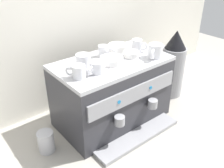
{
  "coord_description": "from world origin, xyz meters",
  "views": [
    {
      "loc": [
        -0.82,
        -1.01,
        0.98
      ],
      "look_at": [
        0.0,
        0.0,
        0.25
      ],
      "focal_mm": 40.23,
      "sensor_mm": 36.0,
      "label": 1
    }
  ],
  "objects": [
    {
      "name": "ceramic_bowl_0",
      "position": [
        0.13,
        -0.03,
        0.42
      ],
      "size": [
        0.09,
        0.09,
        0.03
      ],
      "color": "white",
      "rests_on": "espresso_machine"
    },
    {
      "name": "espresso_machine",
      "position": [
        0.0,
        -0.01,
        0.2
      ],
      "size": [
        0.66,
        0.49,
        0.4
      ],
      "color": "#2D2D33",
      "rests_on": "ground_plane"
    },
    {
      "name": "ceramic_cup_0",
      "position": [
        -0.16,
        0.04,
        0.44
      ],
      "size": [
        0.08,
        0.11,
        0.07
      ],
      "color": "white",
      "rests_on": "espresso_machine"
    },
    {
      "name": "ground_plane",
      "position": [
        0.0,
        0.0,
        0.0
      ],
      "size": [
        4.0,
        4.0,
        0.0
      ],
      "primitive_type": "plane",
      "color": "#9E998E"
    },
    {
      "name": "ceramic_cup_1",
      "position": [
        0.01,
        0.07,
        0.44
      ],
      "size": [
        0.08,
        0.09,
        0.07
      ],
      "color": "white",
      "rests_on": "espresso_machine"
    },
    {
      "name": "ceramic_bowl_2",
      "position": [
        0.12,
        0.1,
        0.42
      ],
      "size": [
        0.12,
        0.12,
        0.04
      ],
      "color": "white",
      "rests_on": "espresso_machine"
    },
    {
      "name": "ceramic_cup_4",
      "position": [
        0.22,
        0.02,
        0.44
      ],
      "size": [
        0.06,
        0.1,
        0.07
      ],
      "color": "white",
      "rests_on": "espresso_machine"
    },
    {
      "name": "tiled_backsplash_wall",
      "position": [
        0.0,
        0.35,
        0.6
      ],
      "size": [
        2.8,
        0.03,
        1.2
      ],
      "primitive_type": "cube",
      "color": "silver",
      "rests_on": "ground_plane"
    },
    {
      "name": "ceramic_cup_5",
      "position": [
        -0.26,
        -0.06,
        0.44
      ],
      "size": [
        0.08,
        0.09,
        0.07
      ],
      "color": "white",
      "rests_on": "espresso_machine"
    },
    {
      "name": "ceramic_bowl_1",
      "position": [
        -0.02,
        -0.02,
        0.42
      ],
      "size": [
        0.13,
        0.13,
        0.04
      ],
      "color": "white",
      "rests_on": "espresso_machine"
    },
    {
      "name": "ceramic_cup_3",
      "position": [
        0.22,
        -0.12,
        0.44
      ],
      "size": [
        0.12,
        0.09,
        0.08
      ],
      "color": "white",
      "rests_on": "espresso_machine"
    },
    {
      "name": "coffee_grinder",
      "position": [
        0.53,
        -0.03,
        0.23
      ],
      "size": [
        0.16,
        0.16,
        0.48
      ],
      "color": "#939399",
      "rests_on": "ground_plane"
    },
    {
      "name": "milk_pitcher",
      "position": [
        -0.45,
        0.0,
        0.06
      ],
      "size": [
        0.09,
        0.09,
        0.12
      ],
      "primitive_type": "cylinder",
      "color": "#B7B7BC",
      "rests_on": "ground_plane"
    },
    {
      "name": "ceramic_cup_2",
      "position": [
        -0.15,
        -0.07,
        0.43
      ],
      "size": [
        0.11,
        0.08,
        0.06
      ],
      "color": "white",
      "rests_on": "espresso_machine"
    }
  ]
}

